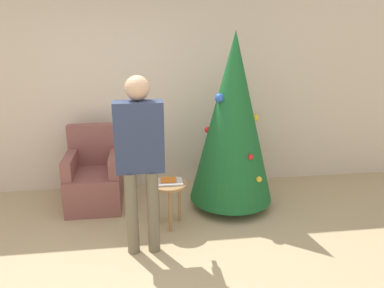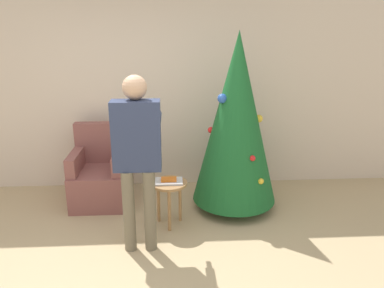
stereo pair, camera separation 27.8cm
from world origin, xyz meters
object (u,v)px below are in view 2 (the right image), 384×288
at_px(christmas_tree, 236,120).
at_px(armchair, 100,176).
at_px(side_stool, 169,189).
at_px(person_standing, 137,148).

relative_size(christmas_tree, armchair, 2.18).
relative_size(armchair, side_stool, 1.88).
height_order(christmas_tree, armchair, christmas_tree).
bearing_deg(armchair, person_standing, -61.42).
bearing_deg(armchair, side_stool, -36.78).
bearing_deg(side_stool, person_standing, -124.38).
bearing_deg(christmas_tree, armchair, 171.01).
bearing_deg(side_stool, christmas_tree, 26.23).
xyz_separation_m(person_standing, side_stool, (0.29, 0.43, -0.63)).
distance_m(person_standing, side_stool, 0.82).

